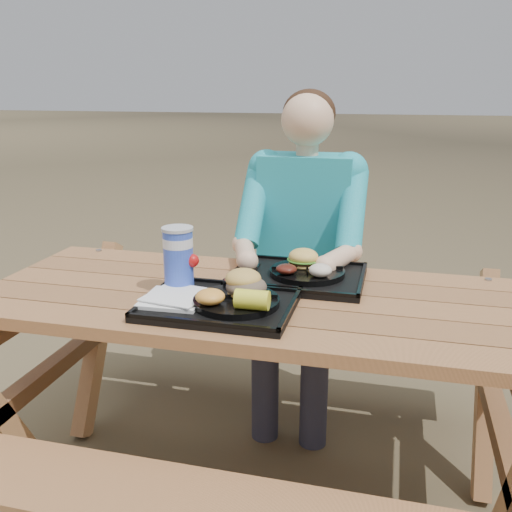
# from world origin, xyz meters

# --- Properties ---
(ground) EXTENTS (60.00, 60.00, 0.00)m
(ground) POSITION_xyz_m (0.00, 0.00, 0.00)
(ground) COLOR #999999
(ground) RESTS_ON ground
(picnic_table) EXTENTS (1.80, 1.49, 0.75)m
(picnic_table) POSITION_xyz_m (0.00, 0.00, 0.38)
(picnic_table) COLOR #999999
(picnic_table) RESTS_ON ground
(tray_near) EXTENTS (0.45, 0.35, 0.02)m
(tray_near) POSITION_xyz_m (-0.08, -0.14, 0.76)
(tray_near) COLOR black
(tray_near) RESTS_ON picnic_table
(tray_far) EXTENTS (0.45, 0.35, 0.02)m
(tray_far) POSITION_xyz_m (0.11, 0.17, 0.76)
(tray_far) COLOR black
(tray_far) RESTS_ON picnic_table
(plate_near) EXTENTS (0.26, 0.26, 0.02)m
(plate_near) POSITION_xyz_m (-0.02, -0.15, 0.78)
(plate_near) COLOR black
(plate_near) RESTS_ON tray_near
(plate_far) EXTENTS (0.26, 0.26, 0.02)m
(plate_far) POSITION_xyz_m (0.14, 0.18, 0.78)
(plate_far) COLOR black
(plate_far) RESTS_ON tray_far
(napkin_stack) EXTENTS (0.19, 0.19, 0.02)m
(napkin_stack) POSITION_xyz_m (-0.22, -0.17, 0.78)
(napkin_stack) COLOR white
(napkin_stack) RESTS_ON tray_near
(soda_cup) EXTENTS (0.09, 0.09, 0.19)m
(soda_cup) POSITION_xyz_m (-0.24, -0.05, 0.87)
(soda_cup) COLOR #1A3BC3
(soda_cup) RESTS_ON tray_near
(condiment_bbq) EXTENTS (0.06, 0.06, 0.03)m
(condiment_bbq) POSITION_xyz_m (-0.07, -0.03, 0.79)
(condiment_bbq) COLOR #320507
(condiment_bbq) RESTS_ON tray_near
(condiment_mustard) EXTENTS (0.05, 0.05, 0.03)m
(condiment_mustard) POSITION_xyz_m (-0.02, -0.02, 0.79)
(condiment_mustard) COLOR yellow
(condiment_mustard) RESTS_ON tray_near
(sandwich) EXTENTS (0.12, 0.12, 0.12)m
(sandwich) POSITION_xyz_m (-0.00, -0.11, 0.85)
(sandwich) COLOR gold
(sandwich) RESTS_ON plate_near
(mac_cheese) EXTENTS (0.09, 0.09, 0.04)m
(mac_cheese) POSITION_xyz_m (-0.08, -0.21, 0.81)
(mac_cheese) COLOR #FBB042
(mac_cheese) RESTS_ON plate_near
(corn_cob) EXTENTS (0.10, 0.10, 0.06)m
(corn_cob) POSITION_xyz_m (0.04, -0.22, 0.82)
(corn_cob) COLOR #FFFA35
(corn_cob) RESTS_ON plate_near
(cutlery_far) EXTENTS (0.03, 0.15, 0.01)m
(cutlery_far) POSITION_xyz_m (-0.06, 0.18, 0.77)
(cutlery_far) COLOR black
(cutlery_far) RESTS_ON tray_far
(burger) EXTENTS (0.11, 0.11, 0.09)m
(burger) POSITION_xyz_m (0.12, 0.22, 0.84)
(burger) COLOR #F2C155
(burger) RESTS_ON plate_far
(baked_beans) EXTENTS (0.07, 0.07, 0.03)m
(baked_beans) POSITION_xyz_m (0.08, 0.12, 0.81)
(baked_beans) COLOR #4E180F
(baked_beans) RESTS_ON plate_far
(potato_salad) EXTENTS (0.08, 0.08, 0.04)m
(potato_salad) POSITION_xyz_m (0.19, 0.12, 0.81)
(potato_salad) COLOR silver
(potato_salad) RESTS_ON plate_far
(diner) EXTENTS (0.48, 0.84, 1.28)m
(diner) POSITION_xyz_m (0.05, 0.63, 0.64)
(diner) COLOR teal
(diner) RESTS_ON ground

